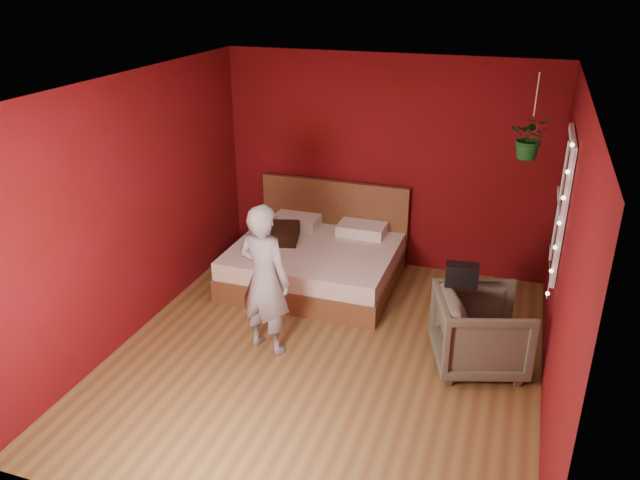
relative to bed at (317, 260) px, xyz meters
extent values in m
plane|color=brown|center=(0.61, -1.48, -0.27)|extent=(4.50, 4.50, 0.00)
cube|color=maroon|center=(0.61, 0.78, 1.03)|extent=(4.00, 0.02, 2.60)
cube|color=maroon|center=(0.61, -3.74, 1.03)|extent=(4.00, 0.02, 2.60)
cube|color=maroon|center=(-1.40, -1.48, 1.03)|extent=(0.02, 4.50, 2.60)
cube|color=maroon|center=(2.62, -1.48, 1.03)|extent=(0.02, 4.50, 2.60)
cube|color=silver|center=(0.61, -1.48, 2.34)|extent=(4.00, 4.50, 0.02)
cube|color=white|center=(2.58, -0.58, 1.23)|extent=(0.04, 0.97, 1.27)
cube|color=black|center=(2.56, -0.58, 1.23)|extent=(0.02, 0.85, 1.15)
cube|color=white|center=(2.56, -0.58, 1.23)|extent=(0.03, 0.05, 1.15)
cube|color=white|center=(2.56, -0.58, 1.23)|extent=(0.03, 0.85, 0.05)
cylinder|color=silver|center=(2.55, -1.11, 1.23)|extent=(0.01, 0.01, 1.45)
sphere|color=#FFF2CC|center=(2.55, -1.11, 0.55)|extent=(0.04, 0.04, 0.04)
sphere|color=#FFF2CC|center=(2.55, -1.11, 0.78)|extent=(0.04, 0.04, 0.04)
sphere|color=#FFF2CC|center=(2.55, -1.11, 1.00)|extent=(0.04, 0.04, 0.04)
sphere|color=#FFF2CC|center=(2.55, -1.11, 1.23)|extent=(0.04, 0.04, 0.04)
sphere|color=#FFF2CC|center=(2.55, -1.11, 1.45)|extent=(0.04, 0.04, 0.04)
sphere|color=#FFF2CC|center=(2.55, -1.11, 1.68)|extent=(0.04, 0.04, 0.04)
sphere|color=#FFF2CC|center=(2.55, -1.11, 1.90)|extent=(0.04, 0.04, 0.04)
cube|color=brown|center=(0.00, -0.09, -0.14)|extent=(1.90, 1.62, 0.27)
cube|color=beige|center=(0.00, -0.09, 0.10)|extent=(1.86, 1.58, 0.21)
cube|color=brown|center=(0.00, 0.68, 0.25)|extent=(1.90, 0.08, 1.05)
cube|color=silver|center=(-0.43, 0.45, 0.27)|extent=(0.57, 0.36, 0.13)
cube|color=silver|center=(0.43, 0.45, 0.27)|extent=(0.57, 0.36, 0.13)
imported|color=gray|center=(0.01, -1.55, 0.49)|extent=(0.62, 0.48, 1.52)
imported|color=#5E5C4A|center=(2.02, -1.18, 0.10)|extent=(1.03, 1.01, 0.75)
cube|color=black|center=(1.79, -1.04, 0.58)|extent=(0.31, 0.18, 0.21)
cube|color=black|center=(-0.48, -0.03, 0.29)|extent=(0.58, 0.58, 0.17)
cylinder|color=silver|center=(2.23, -0.20, 2.13)|extent=(0.01, 0.01, 0.40)
imported|color=#19581C|center=(2.23, -0.20, 1.72)|extent=(0.41, 0.36, 0.41)
camera|label=1|loc=(2.20, -6.36, 3.20)|focal=35.00mm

